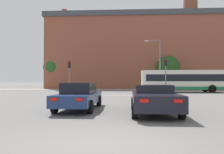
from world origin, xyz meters
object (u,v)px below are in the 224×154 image
at_px(traffic_light_near_right, 166,70).
at_px(pedestrian_waiting, 177,84).
at_px(car_roadster_right, 154,99).
at_px(street_lamp_junction, 157,60).
at_px(car_saloon_left, 79,96).
at_px(bus_crossing_lead, 183,81).
at_px(traffic_light_near_left, 69,72).

distance_m(traffic_light_near_right, pedestrian_waiting, 14.93).
bearing_deg(car_roadster_right, street_lamp_junction, 82.47).
distance_m(car_roadster_right, pedestrian_waiting, 29.27).
bearing_deg(traffic_light_near_right, car_saloon_left, -118.50).
relative_size(car_roadster_right, traffic_light_near_right, 1.19).
bearing_deg(car_roadster_right, bus_crossing_lead, 73.09).
distance_m(bus_crossing_lead, street_lamp_junction, 4.48).
xyz_separation_m(bus_crossing_lead, street_lamp_junction, (-3.19, 1.15, 2.93)).
distance_m(car_roadster_right, traffic_light_near_left, 16.04).
height_order(bus_crossing_lead, traffic_light_near_left, traffic_light_near_left).
bearing_deg(traffic_light_near_right, bus_crossing_lead, 58.53).
height_order(car_saloon_left, traffic_light_near_right, traffic_light_near_right).
height_order(car_roadster_right, street_lamp_junction, street_lamp_junction).
bearing_deg(car_saloon_left, car_roadster_right, -17.27).
relative_size(car_saloon_left, pedestrian_waiting, 2.94).
distance_m(car_saloon_left, traffic_light_near_left, 13.43).
xyz_separation_m(bus_crossing_lead, pedestrian_waiting, (1.34, 8.79, -0.59)).
bearing_deg(traffic_light_near_left, car_saloon_left, -73.38).
height_order(car_roadster_right, bus_crossing_lead, bus_crossing_lead).
distance_m(traffic_light_near_right, street_lamp_junction, 6.72).
xyz_separation_m(car_roadster_right, bus_crossing_lead, (6.46, 19.43, 0.87)).
xyz_separation_m(car_saloon_left, car_roadster_right, (3.76, -1.27, -0.04)).
height_order(bus_crossing_lead, street_lamp_junction, street_lamp_junction).
bearing_deg(car_saloon_left, street_lamp_junction, 71.36).
distance_m(car_saloon_left, traffic_light_near_right, 14.74).
relative_size(traffic_light_near_left, street_lamp_junction, 0.51).
bearing_deg(car_roadster_right, car_saloon_left, 162.86).
height_order(street_lamp_junction, pedestrian_waiting, street_lamp_junction).
height_order(car_saloon_left, car_roadster_right, car_saloon_left).
bearing_deg(bus_crossing_lead, traffic_light_near_right, 148.53).
height_order(traffic_light_near_left, pedestrian_waiting, traffic_light_near_left).
relative_size(car_saloon_left, street_lamp_junction, 0.66).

